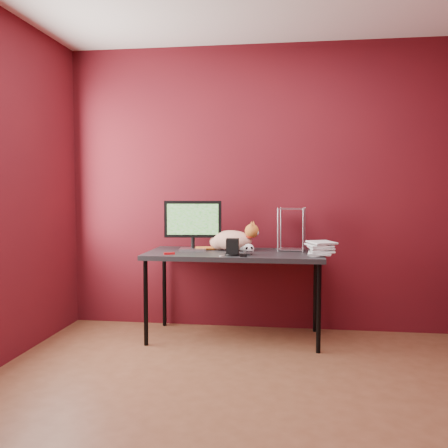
# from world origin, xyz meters

# --- Properties ---
(room) EXTENTS (3.52, 3.52, 2.61)m
(room) POSITION_xyz_m (0.00, 0.00, 1.45)
(room) COLOR brown
(room) RESTS_ON ground
(desk) EXTENTS (1.50, 0.70, 0.75)m
(desk) POSITION_xyz_m (-0.15, 1.37, 0.70)
(desk) COLOR black
(desk) RESTS_ON ground
(monitor) EXTENTS (0.50, 0.19, 0.44)m
(monitor) POSITION_xyz_m (-0.53, 1.45, 0.99)
(monitor) COLOR #BDBCC2
(monitor) RESTS_ON desk
(cat) EXTENTS (0.56, 0.28, 0.26)m
(cat) POSITION_xyz_m (-0.19, 1.48, 0.84)
(cat) COLOR #CF572B
(cat) RESTS_ON desk
(skull_mug) EXTENTS (0.09, 0.09, 0.09)m
(skull_mug) POSITION_xyz_m (-0.02, 1.22, 0.80)
(skull_mug) COLOR white
(skull_mug) RESTS_ON desk
(speaker) EXTENTS (0.12, 0.12, 0.14)m
(speaker) POSITION_xyz_m (-0.14, 1.15, 0.81)
(speaker) COLOR black
(speaker) RESTS_ON desk
(book_stack) EXTENTS (0.26, 0.30, 1.25)m
(book_stack) POSITION_xyz_m (0.48, 1.28, 1.37)
(book_stack) COLOR beige
(book_stack) RESTS_ON desk
(wire_rack) EXTENTS (0.24, 0.20, 0.38)m
(wire_rack) POSITION_xyz_m (0.33, 1.56, 0.94)
(wire_rack) COLOR #BDBCC2
(wire_rack) RESTS_ON desk
(pocket_knife) EXTENTS (0.09, 0.06, 0.02)m
(pocket_knife) POSITION_xyz_m (-0.67, 1.14, 0.76)
(pocket_knife) COLOR #AF0D12
(pocket_knife) RESTS_ON desk
(black_gadget) EXTENTS (0.05, 0.03, 0.03)m
(black_gadget) POSITION_xyz_m (-0.04, 1.08, 0.76)
(black_gadget) COLOR black
(black_gadget) RESTS_ON desk
(washer) EXTENTS (0.04, 0.04, 0.00)m
(washer) POSITION_xyz_m (-0.22, 1.09, 0.75)
(washer) COLOR #BDBCC2
(washer) RESTS_ON desk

